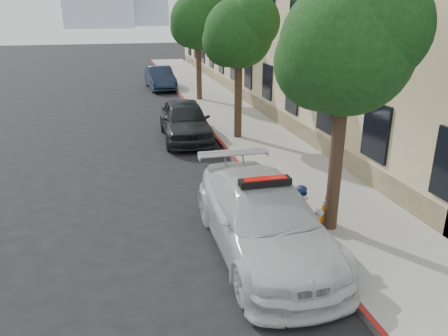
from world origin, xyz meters
name	(u,v)px	position (x,y,z in m)	size (l,w,h in m)	color
ground	(194,210)	(0.00, 0.00, 0.00)	(120.00, 120.00, 0.00)	black
sidewalk	(229,115)	(3.60, 10.00, 0.07)	(3.20, 50.00, 0.15)	gray
curb_strip	(198,117)	(2.06, 10.00, 0.07)	(0.12, 50.00, 0.15)	maroon
building	(300,8)	(9.20, 15.00, 5.00)	(8.00, 36.00, 10.00)	tan
tree_near	(348,47)	(2.93, -2.01, 4.27)	(2.92, 2.82, 5.62)	black
tree_mid	(240,33)	(2.93, 5.99, 4.16)	(2.77, 2.64, 5.43)	black
tree_far	(199,21)	(2.93, 13.99, 4.39)	(3.10, 3.00, 5.81)	black
police_car	(264,218)	(1.10, -2.37, 0.78)	(2.20, 5.39, 1.71)	silver
parked_car_mid	(185,120)	(0.88, 6.70, 0.78)	(1.85, 4.59, 1.56)	black
parked_car_far	(160,78)	(1.20, 18.74, 0.72)	(1.52, 4.35, 1.43)	#162138
fire_hydrant	(300,203)	(2.35, -1.47, 0.59)	(0.39, 0.35, 0.91)	white
traffic_cone	(325,207)	(2.89, -1.73, 0.54)	(0.42, 0.42, 0.78)	black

